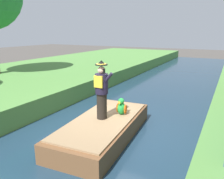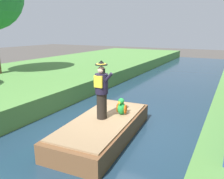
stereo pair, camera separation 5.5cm
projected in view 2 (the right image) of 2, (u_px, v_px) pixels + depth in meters
name	position (u px, v px, depth m)	size (l,w,h in m)	color
ground_plane	(111.00, 133.00, 7.70)	(80.00, 80.00, 0.00)	#4C4742
canal_water	(111.00, 132.00, 7.69)	(5.81, 48.00, 0.10)	#1E384C
boat	(103.00, 128.00, 7.16)	(2.15, 4.34, 0.61)	brown
person_pirate	(102.00, 90.00, 6.91)	(0.61, 0.42, 1.85)	black
parrot_plush	(122.00, 107.00, 7.42)	(0.36, 0.35, 0.57)	green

